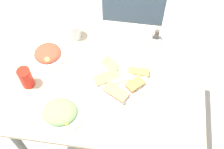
{
  "coord_description": "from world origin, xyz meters",
  "views": [
    {
      "loc": [
        0.15,
        -0.82,
        2.05
      ],
      "look_at": [
        0.03,
        -0.0,
        0.77
      ],
      "focal_mm": 47.1,
      "sensor_mm": 36.0,
      "label": 1
    }
  ],
  "objects_px": {
    "paper_napkin": "(178,96)",
    "fork": "(178,98)",
    "dining_chair": "(133,13)",
    "drinking_glass": "(74,30)",
    "salad_plate_rice": "(48,54)",
    "dining_table": "(107,85)",
    "spoon": "(178,92)",
    "condiment_caddy": "(153,36)",
    "soda_can": "(26,78)",
    "pide_platter": "(120,78)",
    "salad_plate_greens": "(60,112)"
  },
  "relations": [
    {
      "from": "paper_napkin",
      "to": "fork",
      "type": "distance_m",
      "value": 0.02
    },
    {
      "from": "dining_chair",
      "to": "drinking_glass",
      "type": "relative_size",
      "value": 8.66
    },
    {
      "from": "salad_plate_rice",
      "to": "dining_chair",
      "type": "bearing_deg",
      "value": 54.02
    },
    {
      "from": "dining_table",
      "to": "drinking_glass",
      "type": "relative_size",
      "value": 9.46
    },
    {
      "from": "spoon",
      "to": "salad_plate_rice",
      "type": "bearing_deg",
      "value": -174.96
    },
    {
      "from": "dining_table",
      "to": "condiment_caddy",
      "type": "xyz_separation_m",
      "value": [
        0.23,
        0.29,
        0.11
      ]
    },
    {
      "from": "soda_can",
      "to": "fork",
      "type": "relative_size",
      "value": 0.74
    },
    {
      "from": "fork",
      "to": "salad_plate_rice",
      "type": "bearing_deg",
      "value": 179.56
    },
    {
      "from": "dining_table",
      "to": "pide_platter",
      "type": "bearing_deg",
      "value": -6.15
    },
    {
      "from": "salad_plate_greens",
      "to": "spoon",
      "type": "height_order",
      "value": "salad_plate_greens"
    },
    {
      "from": "dining_chair",
      "to": "salad_plate_rice",
      "type": "bearing_deg",
      "value": -125.98
    },
    {
      "from": "soda_can",
      "to": "spoon",
      "type": "xyz_separation_m",
      "value": [
        0.77,
        0.06,
        -0.06
      ]
    },
    {
      "from": "dining_chair",
      "to": "drinking_glass",
      "type": "xyz_separation_m",
      "value": [
        -0.31,
        -0.43,
        0.25
      ]
    },
    {
      "from": "dining_table",
      "to": "soda_can",
      "type": "relative_size",
      "value": 8.38
    },
    {
      "from": "soda_can",
      "to": "drinking_glass",
      "type": "xyz_separation_m",
      "value": [
        0.17,
        0.35,
        -0.01
      ]
    },
    {
      "from": "drinking_glass",
      "to": "fork",
      "type": "distance_m",
      "value": 0.69
    },
    {
      "from": "salad_plate_greens",
      "to": "fork",
      "type": "height_order",
      "value": "salad_plate_greens"
    },
    {
      "from": "condiment_caddy",
      "to": "salad_plate_greens",
      "type": "bearing_deg",
      "value": -127.82
    },
    {
      "from": "salad_plate_rice",
      "to": "condiment_caddy",
      "type": "bearing_deg",
      "value": 19.49
    },
    {
      "from": "dining_chair",
      "to": "salad_plate_rice",
      "type": "xyz_separation_m",
      "value": [
        -0.43,
        -0.59,
        0.22
      ]
    },
    {
      "from": "paper_napkin",
      "to": "salad_plate_rice",
      "type": "bearing_deg",
      "value": 167.86
    },
    {
      "from": "dining_table",
      "to": "salad_plate_rice",
      "type": "bearing_deg",
      "value": 165.38
    },
    {
      "from": "dining_table",
      "to": "salad_plate_rice",
      "type": "relative_size",
      "value": 4.9
    },
    {
      "from": "fork",
      "to": "spoon",
      "type": "xyz_separation_m",
      "value": [
        0.0,
        0.04,
        0.0
      ]
    },
    {
      "from": "salad_plate_greens",
      "to": "spoon",
      "type": "bearing_deg",
      "value": 19.46
    },
    {
      "from": "salad_plate_rice",
      "to": "spoon",
      "type": "xyz_separation_m",
      "value": [
        0.72,
        -0.14,
        -0.01
      ]
    },
    {
      "from": "salad_plate_greens",
      "to": "fork",
      "type": "distance_m",
      "value": 0.59
    },
    {
      "from": "salad_plate_greens",
      "to": "soda_can",
      "type": "bearing_deg",
      "value": 144.89
    },
    {
      "from": "drinking_glass",
      "to": "condiment_caddy",
      "type": "xyz_separation_m",
      "value": [
        0.45,
        0.05,
        -0.03
      ]
    },
    {
      "from": "salad_plate_greens",
      "to": "salad_plate_rice",
      "type": "xyz_separation_m",
      "value": [
        -0.15,
        0.34,
        -0.0
      ]
    },
    {
      "from": "paper_napkin",
      "to": "fork",
      "type": "relative_size",
      "value": 0.74
    },
    {
      "from": "salad_plate_rice",
      "to": "salad_plate_greens",
      "type": "bearing_deg",
      "value": -65.84
    },
    {
      "from": "condiment_caddy",
      "to": "soda_can",
      "type": "bearing_deg",
      "value": -147.51
    },
    {
      "from": "salad_plate_greens",
      "to": "paper_napkin",
      "type": "distance_m",
      "value": 0.6
    },
    {
      "from": "pide_platter",
      "to": "drinking_glass",
      "type": "xyz_separation_m",
      "value": [
        -0.3,
        0.25,
        0.04
      ]
    },
    {
      "from": "pide_platter",
      "to": "salad_plate_rice",
      "type": "height_order",
      "value": "same"
    },
    {
      "from": "dining_table",
      "to": "fork",
      "type": "height_order",
      "value": "fork"
    },
    {
      "from": "dining_chair",
      "to": "pide_platter",
      "type": "xyz_separation_m",
      "value": [
        -0.01,
        -0.69,
        0.21
      ]
    },
    {
      "from": "pide_platter",
      "to": "salad_plate_greens",
      "type": "height_order",
      "value": "salad_plate_greens"
    },
    {
      "from": "soda_can",
      "to": "spoon",
      "type": "bearing_deg",
      "value": 4.27
    },
    {
      "from": "spoon",
      "to": "paper_napkin",
      "type": "bearing_deg",
      "value": -74.2
    },
    {
      "from": "dining_table",
      "to": "drinking_glass",
      "type": "height_order",
      "value": "drinking_glass"
    },
    {
      "from": "salad_plate_greens",
      "to": "condiment_caddy",
      "type": "height_order",
      "value": "condiment_caddy"
    },
    {
      "from": "dining_chair",
      "to": "soda_can",
      "type": "bearing_deg",
      "value": -121.49
    },
    {
      "from": "dining_chair",
      "to": "soda_can",
      "type": "height_order",
      "value": "dining_chair"
    },
    {
      "from": "soda_can",
      "to": "spoon",
      "type": "relative_size",
      "value": 0.66
    },
    {
      "from": "soda_can",
      "to": "dining_chair",
      "type": "bearing_deg",
      "value": 58.51
    },
    {
      "from": "dining_chair",
      "to": "pide_platter",
      "type": "height_order",
      "value": "dining_chair"
    },
    {
      "from": "paper_napkin",
      "to": "condiment_caddy",
      "type": "height_order",
      "value": "condiment_caddy"
    },
    {
      "from": "dining_chair",
      "to": "spoon",
      "type": "bearing_deg",
      "value": -68.19
    }
  ]
}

